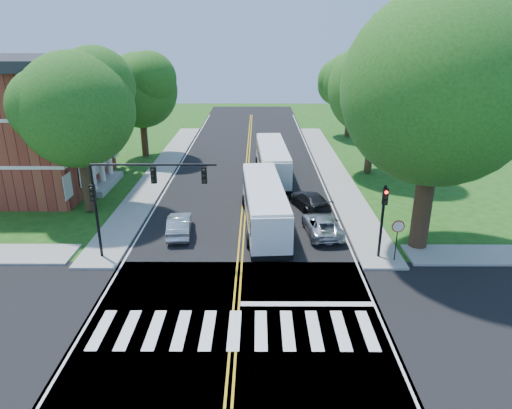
{
  "coord_description": "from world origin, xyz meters",
  "views": [
    {
      "loc": [
        1.04,
        -17.71,
        12.54
      ],
      "look_at": [
        0.94,
        9.18,
        2.4
      ],
      "focal_mm": 32.0,
      "sensor_mm": 36.0,
      "label": 1
    }
  ],
  "objects_px": {
    "bus_follow": "(272,160)",
    "suv": "(322,225)",
    "signal_ne": "(383,212)",
    "bus_lead": "(264,204)",
    "dark_sedan": "(310,200)",
    "signal_nw": "(134,189)",
    "hatchback": "(179,225)"
  },
  "relations": [
    {
      "from": "signal_nw",
      "to": "suv",
      "type": "relative_size",
      "value": 1.55
    },
    {
      "from": "signal_nw",
      "to": "hatchback",
      "type": "bearing_deg",
      "value": 63.35
    },
    {
      "from": "signal_ne",
      "to": "suv",
      "type": "xyz_separation_m",
      "value": [
        -2.9,
        3.55,
        -2.31
      ]
    },
    {
      "from": "bus_lead",
      "to": "suv",
      "type": "xyz_separation_m",
      "value": [
        3.8,
        -1.52,
        -0.91
      ]
    },
    {
      "from": "bus_lead",
      "to": "dark_sedan",
      "type": "xyz_separation_m",
      "value": [
        3.48,
        3.09,
        -0.88
      ]
    },
    {
      "from": "signal_nw",
      "to": "bus_lead",
      "type": "xyz_separation_m",
      "value": [
        7.35,
        5.08,
        -2.81
      ]
    },
    {
      "from": "signal_nw",
      "to": "bus_follow",
      "type": "height_order",
      "value": "signal_nw"
    },
    {
      "from": "signal_ne",
      "to": "bus_follow",
      "type": "bearing_deg",
      "value": 109.3
    },
    {
      "from": "suv",
      "to": "dark_sedan",
      "type": "xyz_separation_m",
      "value": [
        -0.33,
        4.61,
        0.03
      ]
    },
    {
      "from": "suv",
      "to": "bus_follow",
      "type": "bearing_deg",
      "value": -82.58
    },
    {
      "from": "signal_ne",
      "to": "hatchback",
      "type": "height_order",
      "value": "signal_ne"
    },
    {
      "from": "bus_lead",
      "to": "dark_sedan",
      "type": "relative_size",
      "value": 2.47
    },
    {
      "from": "bus_follow",
      "to": "suv",
      "type": "relative_size",
      "value": 2.49
    },
    {
      "from": "bus_follow",
      "to": "dark_sedan",
      "type": "xyz_separation_m",
      "value": [
        2.58,
        -8.41,
        -0.88
      ]
    },
    {
      "from": "bus_follow",
      "to": "suv",
      "type": "height_order",
      "value": "bus_follow"
    },
    {
      "from": "signal_nw",
      "to": "signal_ne",
      "type": "relative_size",
      "value": 1.62
    },
    {
      "from": "bus_lead",
      "to": "bus_follow",
      "type": "distance_m",
      "value": 11.53
    },
    {
      "from": "bus_lead",
      "to": "suv",
      "type": "distance_m",
      "value": 4.2
    },
    {
      "from": "suv",
      "to": "hatchback",
      "type": "bearing_deg",
      "value": -4.56
    },
    {
      "from": "bus_lead",
      "to": "bus_follow",
      "type": "height_order",
      "value": "bus_follow"
    },
    {
      "from": "bus_follow",
      "to": "signal_ne",
      "type": "bearing_deg",
      "value": 106.68
    },
    {
      "from": "signal_ne",
      "to": "dark_sedan",
      "type": "xyz_separation_m",
      "value": [
        -3.23,
        8.16,
        -2.28
      ]
    },
    {
      "from": "signal_ne",
      "to": "dark_sedan",
      "type": "distance_m",
      "value": 9.06
    },
    {
      "from": "hatchback",
      "to": "bus_lead",
      "type": "bearing_deg",
      "value": -169.53
    },
    {
      "from": "bus_follow",
      "to": "dark_sedan",
      "type": "bearing_deg",
      "value": 104.42
    },
    {
      "from": "signal_ne",
      "to": "bus_lead",
      "type": "bearing_deg",
      "value": 142.88
    },
    {
      "from": "bus_lead",
      "to": "dark_sedan",
      "type": "bearing_deg",
      "value": -142.44
    },
    {
      "from": "bus_follow",
      "to": "hatchback",
      "type": "height_order",
      "value": "bus_follow"
    },
    {
      "from": "bus_lead",
      "to": "bus_follow",
      "type": "bearing_deg",
      "value": -98.5
    },
    {
      "from": "hatchback",
      "to": "suv",
      "type": "xyz_separation_m",
      "value": [
        9.41,
        0.1,
        -0.04
      ]
    },
    {
      "from": "signal_nw",
      "to": "bus_lead",
      "type": "distance_m",
      "value": 9.37
    },
    {
      "from": "hatchback",
      "to": "signal_nw",
      "type": "bearing_deg",
      "value": 57.73
    }
  ]
}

